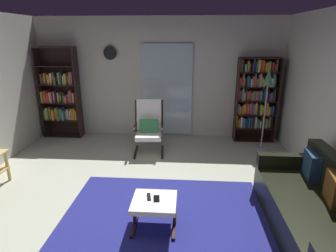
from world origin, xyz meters
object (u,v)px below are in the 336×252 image
object	(u,v)px
tv_remote	(149,197)
cell_phone	(157,199)
leather_sofa	(320,212)
lounge_armchair	(149,125)
bookshelf_near_sofa	(256,97)
bookshelf_near_tv	(60,95)
ottoman	(154,205)
floor_lamp_by_shelf	(268,86)
wall_clock	(110,53)

from	to	relation	value
tv_remote	cell_phone	distance (m)	0.10
leather_sofa	lounge_armchair	distance (m)	3.25
bookshelf_near_sofa	bookshelf_near_tv	bearing A→B (deg)	-179.82
ottoman	tv_remote	bearing A→B (deg)	143.69
bookshelf_near_tv	bookshelf_near_sofa	distance (m)	4.27
ottoman	tv_remote	distance (m)	0.11
bookshelf_near_tv	floor_lamp_by_shelf	xyz separation A→B (m)	(4.35, -0.47, 0.33)
bookshelf_near_tv	floor_lamp_by_shelf	bearing A→B (deg)	-6.12
leather_sofa	lounge_armchair	bearing A→B (deg)	134.41
ottoman	floor_lamp_by_shelf	xyz separation A→B (m)	(1.89, 2.61, 0.97)
cell_phone	floor_lamp_by_shelf	size ratio (longest dim) A/B	0.09
lounge_armchair	wall_clock	bearing A→B (deg)	135.21
bookshelf_near_tv	leather_sofa	bearing A→B (deg)	-35.24
bookshelf_near_sofa	tv_remote	size ratio (longest dim) A/B	12.42
bookshelf_near_tv	lounge_armchair	distance (m)	2.25
leather_sofa	tv_remote	size ratio (longest dim) A/B	13.83
leather_sofa	lounge_armchair	xyz separation A→B (m)	(-2.27, 2.31, 0.23)
ottoman	cell_phone	size ratio (longest dim) A/B	3.72
leather_sofa	floor_lamp_by_shelf	world-z (taller)	floor_lamp_by_shelf
tv_remote	cell_phone	xyz separation A→B (m)	(0.09, -0.03, -0.00)
leather_sofa	lounge_armchair	world-z (taller)	lounge_armchair
floor_lamp_by_shelf	lounge_armchair	bearing A→B (deg)	-172.68
cell_phone	leather_sofa	bearing A→B (deg)	-7.11
floor_lamp_by_shelf	tv_remote	bearing A→B (deg)	-127.52
lounge_armchair	floor_lamp_by_shelf	xyz separation A→B (m)	(2.27, 0.29, 0.74)
bookshelf_near_sofa	cell_phone	size ratio (longest dim) A/B	12.78
ottoman	wall_clock	distance (m)	3.83
lounge_armchair	wall_clock	xyz separation A→B (m)	(-0.94, 0.93, 1.32)
bookshelf_near_sofa	leather_sofa	xyz separation A→B (m)	(0.08, -3.09, -0.66)
bookshelf_near_tv	wall_clock	bearing A→B (deg)	8.60
leather_sofa	tv_remote	bearing A→B (deg)	178.60
cell_phone	wall_clock	bearing A→B (deg)	106.05
leather_sofa	wall_clock	distance (m)	4.82
cell_phone	lounge_armchair	bearing A→B (deg)	93.42
tv_remote	wall_clock	world-z (taller)	wall_clock
lounge_armchair	cell_phone	xyz separation A→B (m)	(0.40, -2.29, -0.16)
bookshelf_near_sofa	floor_lamp_by_shelf	xyz separation A→B (m)	(0.08, -0.48, 0.32)
tv_remote	bookshelf_near_sofa	bearing A→B (deg)	46.62
bookshelf_near_tv	cell_phone	world-z (taller)	bookshelf_near_tv
bookshelf_near_sofa	tv_remote	bearing A→B (deg)	-121.77
leather_sofa	floor_lamp_by_shelf	bearing A→B (deg)	89.95
floor_lamp_by_shelf	bookshelf_near_sofa	bearing A→B (deg)	99.84
lounge_armchair	ottoman	xyz separation A→B (m)	(0.38, -2.32, -0.23)
leather_sofa	tv_remote	xyz separation A→B (m)	(-1.96, 0.05, 0.08)
bookshelf_near_sofa	cell_phone	world-z (taller)	bookshelf_near_sofa
lounge_armchair	bookshelf_near_tv	bearing A→B (deg)	159.99
wall_clock	bookshelf_near_tv	bearing A→B (deg)	-171.40
cell_phone	tv_remote	bearing A→B (deg)	157.14
bookshelf_near_sofa	wall_clock	xyz separation A→B (m)	(-3.12, 0.16, 0.89)
cell_phone	wall_clock	xyz separation A→B (m)	(-1.34, 3.22, 1.47)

